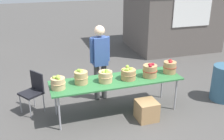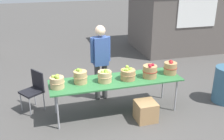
% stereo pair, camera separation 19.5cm
% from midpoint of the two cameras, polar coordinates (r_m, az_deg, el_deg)
% --- Properties ---
extents(ground_plane, '(40.00, 40.00, 0.00)m').
position_cam_midpoint_polar(ground_plane, '(5.64, -0.03, -9.14)').
color(ground_plane, '#474442').
extents(market_table, '(2.70, 0.76, 0.75)m').
position_cam_midpoint_polar(market_table, '(5.31, -0.03, -2.50)').
color(market_table, '#2D6B38').
rests_on(market_table, ground).
extents(apple_basket_green_0, '(0.29, 0.29, 0.27)m').
position_cam_midpoint_polar(apple_basket_green_0, '(4.99, -12.87, -2.75)').
color(apple_basket_green_0, tan).
rests_on(apple_basket_green_0, market_table).
extents(apple_basket_green_1, '(0.28, 0.28, 0.30)m').
position_cam_midpoint_polar(apple_basket_green_1, '(5.13, -7.92, -1.50)').
color(apple_basket_green_1, tan).
rests_on(apple_basket_green_1, market_table).
extents(apple_basket_green_2, '(0.29, 0.29, 0.27)m').
position_cam_midpoint_polar(apple_basket_green_2, '(5.16, -2.51, -1.39)').
color(apple_basket_green_2, tan).
rests_on(apple_basket_green_2, market_table).
extents(apple_basket_green_3, '(0.32, 0.32, 0.26)m').
position_cam_midpoint_polar(apple_basket_green_3, '(5.29, 2.56, -0.84)').
color(apple_basket_green_3, '#A87F51').
rests_on(apple_basket_green_3, market_table).
extents(apple_basket_red_0, '(0.31, 0.31, 0.30)m').
position_cam_midpoint_polar(apple_basket_red_0, '(5.43, 7.33, -0.13)').
color(apple_basket_red_0, '#A87F51').
rests_on(apple_basket_red_0, market_table).
extents(apple_basket_red_1, '(0.29, 0.29, 0.30)m').
position_cam_midpoint_polar(apple_basket_red_1, '(5.71, 11.61, 0.66)').
color(apple_basket_red_1, '#A87F51').
rests_on(apple_basket_red_1, market_table).
extents(vendor_adult, '(0.46, 0.24, 1.74)m').
position_cam_midpoint_polar(vendor_adult, '(5.79, -3.62, 2.78)').
color(vendor_adult, '#3F3F3F').
rests_on(vendor_adult, ground).
extents(food_kiosk, '(3.55, 2.96, 2.74)m').
position_cam_midpoint_polar(food_kiosk, '(10.10, 12.54, 12.54)').
color(food_kiosk, '#59514C').
rests_on(food_kiosk, ground).
extents(folding_chair, '(0.55, 0.55, 0.86)m').
position_cam_midpoint_polar(folding_chair, '(5.72, -17.80, -4.05)').
color(folding_chair, black).
rests_on(folding_chair, ground).
extents(produce_crate, '(0.40, 0.40, 0.40)m').
position_cam_midpoint_polar(produce_crate, '(5.32, 6.55, -8.81)').
color(produce_crate, '#A87F51').
rests_on(produce_crate, ground).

